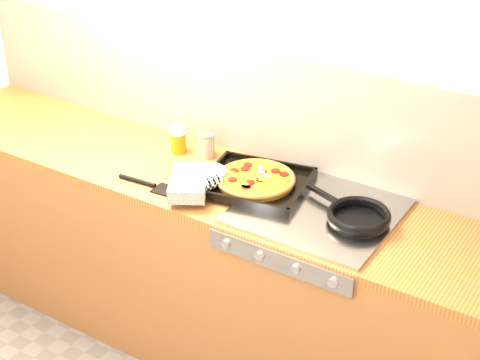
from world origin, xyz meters
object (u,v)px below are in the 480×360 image
Objects in this scene: frying_pan at (358,216)px; tomato_can at (206,145)px; pizza_on_tray at (238,180)px; juice_glass at (178,139)px.

tomato_can is at bearing 168.80° from frying_pan.
frying_pan is at bearing -11.20° from tomato_can.
pizza_on_tray is at bearing -32.46° from tomato_can.
juice_glass is (-0.41, 0.15, 0.02)m from pizza_on_tray.
pizza_on_tray reaches higher than frying_pan.
frying_pan is at bearing 1.99° from pizza_on_tray.
juice_glass is at bearing 172.29° from frying_pan.
pizza_on_tray is 0.33m from tomato_can.
tomato_can is at bearing 147.54° from pizza_on_tray.
juice_glass reaches higher than frying_pan.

